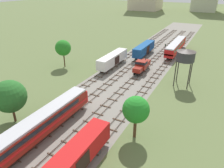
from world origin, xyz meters
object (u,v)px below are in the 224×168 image
at_px(water_tower, 186,56).
at_px(diesel_railcar_centre_farther, 176,46).
at_px(freight_boxcar_far_left_mid, 113,59).
at_px(freight_boxcar_left_far, 144,49).
at_px(freight_boxcar_centre_nearest, 74,158).
at_px(signal_post_nearest, 165,49).
at_px(shunter_loco_centre_left_midfar, 142,65).
at_px(diesel_railcar_left_near, 43,122).

bearing_deg(water_tower, diesel_railcar_centre_farther, 105.72).
distance_m(freight_boxcar_far_left_mid, freight_boxcar_left_far, 14.86).
relative_size(freight_boxcar_centre_nearest, freight_boxcar_left_far, 1.00).
distance_m(freight_boxcar_centre_nearest, freight_boxcar_far_left_mid, 38.43).
distance_m(freight_boxcar_centre_nearest, diesel_railcar_centre_farther, 57.96).
distance_m(diesel_railcar_centre_farther, signal_post_nearest, 6.41).
relative_size(freight_boxcar_far_left_mid, shunter_loco_centre_left_midfar, 1.65).
xyz_separation_m(diesel_railcar_left_near, freight_boxcar_left_far, (0.01, 46.36, -0.15)).
distance_m(shunter_loco_centre_left_midfar, diesel_railcar_centre_farther, 22.15).
relative_size(freight_boxcar_far_left_mid, signal_post_nearest, 3.08).
height_order(freight_boxcar_far_left_mid, shunter_loco_centre_left_midfar, freight_boxcar_far_left_mid).
height_order(shunter_loco_centre_left_midfar, diesel_railcar_centre_farther, diesel_railcar_centre_farther).
height_order(water_tower, signal_post_nearest, water_tower).
bearing_deg(signal_post_nearest, freight_boxcar_left_far, -165.94).
bearing_deg(diesel_railcar_centre_farther, diesel_railcar_left_near, -99.25).
xyz_separation_m(freight_boxcar_left_far, diesel_railcar_centre_farther, (8.79, 7.67, 0.15)).
relative_size(diesel_railcar_centre_farther, water_tower, 2.32).
relative_size(freight_boxcar_centre_nearest, shunter_loco_centre_left_midfar, 1.65).
bearing_deg(signal_post_nearest, freight_boxcar_centre_nearest, -87.57).
bearing_deg(freight_boxcar_centre_nearest, freight_boxcar_left_far, 99.92).
relative_size(freight_boxcar_far_left_mid, water_tower, 1.59).
bearing_deg(signal_post_nearest, diesel_railcar_left_near, -97.82).
height_order(freight_boxcar_centre_nearest, diesel_railcar_left_near, diesel_railcar_left_near).
bearing_deg(freight_boxcar_far_left_mid, freight_boxcar_left_far, 72.79).
distance_m(freight_boxcar_far_left_mid, diesel_railcar_centre_farther, 25.53).
xyz_separation_m(freight_boxcar_far_left_mid, signal_post_nearest, (10.99, 15.85, 0.48)).
distance_m(diesel_railcar_centre_farther, water_tower, 26.27).
xyz_separation_m(shunter_loco_centre_left_midfar, signal_post_nearest, (2.20, 15.68, 0.92)).
xyz_separation_m(freight_boxcar_far_left_mid, shunter_loco_centre_left_midfar, (8.79, 0.17, -0.44)).
height_order(diesel_railcar_left_near, signal_post_nearest, signal_post_nearest).
bearing_deg(freight_boxcar_left_far, shunter_loco_centre_left_midfar, -72.62).
distance_m(freight_boxcar_left_far, signal_post_nearest, 6.81).
bearing_deg(signal_post_nearest, freight_boxcar_far_left_mid, -124.74).
relative_size(shunter_loco_centre_left_midfar, diesel_railcar_centre_farther, 0.41).
bearing_deg(freight_boxcar_far_left_mid, freight_boxcar_centre_nearest, -69.92).
bearing_deg(diesel_railcar_left_near, water_tower, 61.55).
bearing_deg(freight_boxcar_left_far, signal_post_nearest, 14.06).
bearing_deg(shunter_loco_centre_left_midfar, signal_post_nearest, 82.02).
xyz_separation_m(freight_boxcar_centre_nearest, diesel_railcar_left_near, (-8.80, 3.93, 0.15)).
xyz_separation_m(diesel_railcar_centre_farther, signal_post_nearest, (-2.20, -6.02, 0.33)).
relative_size(shunter_loco_centre_left_midfar, freight_boxcar_left_far, 0.60).
height_order(freight_boxcar_centre_nearest, diesel_railcar_centre_farther, diesel_railcar_centre_farther).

